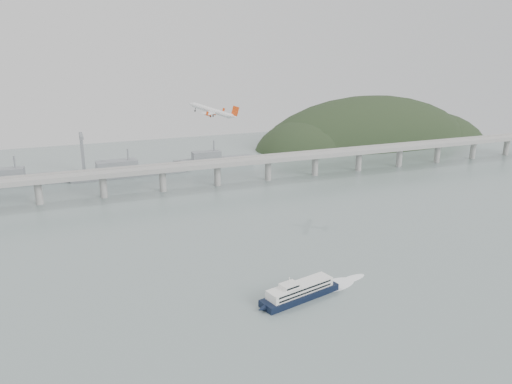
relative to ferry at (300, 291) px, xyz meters
name	(u,v)px	position (x,y,z in m)	size (l,w,h in m)	color
ground	(293,282)	(4.62, 16.77, -3.74)	(900.00, 900.00, 0.00)	slate
bridge	(194,169)	(3.47, 216.77, 13.91)	(800.00, 22.00, 23.90)	gray
headland	(376,155)	(289.80, 348.52, -23.09)	(365.00, 155.00, 156.00)	black
distant_fleet	(10,180)	(-150.74, 281.85, 2.48)	(453.00, 60.90, 40.00)	slate
ferry	(300,291)	(0.00, 0.00, 0.00)	(72.14, 25.62, 13.80)	black
airliner	(213,111)	(-6.03, 124.17, 76.46)	(31.44, 29.89, 12.07)	silver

